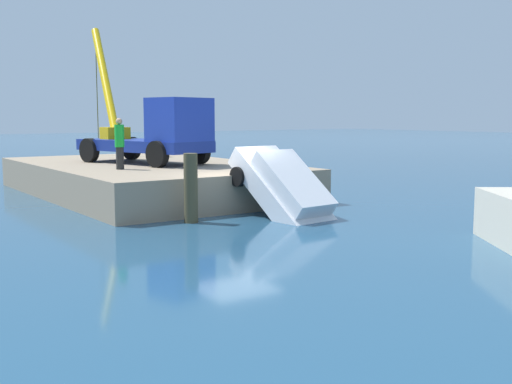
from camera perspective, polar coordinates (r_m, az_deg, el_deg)
The scene contains 7 objects.
ground at distance 20.61m, azimuth -2.00°, elevation -1.99°, with size 200.00×200.00×0.00m, color navy.
dock at distance 26.36m, azimuth -9.87°, elevation 1.24°, with size 13.50×8.26×1.27m, color gray.
crane_truck at distance 25.70m, azimuth -9.23°, elevation 5.49°, with size 9.50×3.85×6.12m.
dock_worker at distance 23.23m, azimuth -12.26°, elevation 4.35°, with size 0.34×0.34×1.85m.
salvaged_car at distance 19.74m, azimuth 3.16°, elevation -0.45°, with size 4.25×2.31×3.38m.
piling_near at distance 18.89m, azimuth -5.93°, elevation 0.35°, with size 0.42×0.42×2.09m, color #4C442D.
piling_mid at distance 20.97m, azimuth 2.79°, elevation 0.56°, with size 0.34×0.34×1.75m, color brown.
Camera 1 is at (17.14, -10.98, 3.18)m, focal length 44.15 mm.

